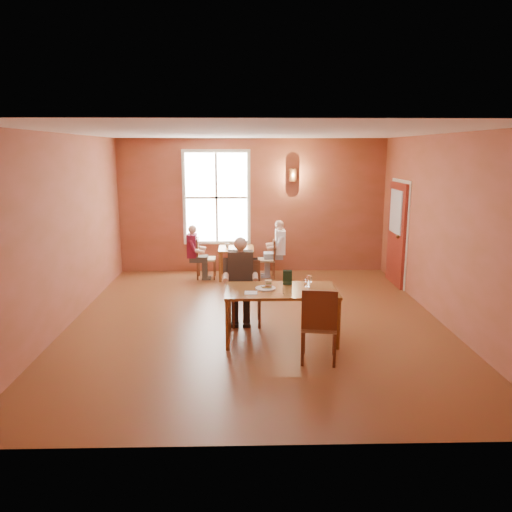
{
  "coord_description": "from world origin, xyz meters",
  "views": [
    {
      "loc": [
        -0.21,
        -7.74,
        2.74
      ],
      "look_at": [
        0.0,
        0.2,
        1.05
      ],
      "focal_mm": 35.0,
      "sensor_mm": 36.0,
      "label": 1
    }
  ],
  "objects_px": {
    "main_table": "(281,314)",
    "diner_maroon": "(205,252)",
    "chair_empty": "(319,324)",
    "diner_white": "(267,251)",
    "chair_diner_white": "(266,259)",
    "chair_diner_main": "(246,294)",
    "second_table": "(236,263)",
    "chair_diner_maroon": "(206,258)",
    "diner_main": "(246,285)"
  },
  "relations": [
    {
      "from": "main_table",
      "to": "diner_main",
      "type": "bearing_deg",
      "value": 128.88
    },
    {
      "from": "diner_white",
      "to": "diner_maroon",
      "type": "xyz_separation_m",
      "value": [
        -1.36,
        0.0,
        -0.03
      ]
    },
    {
      "from": "chair_diner_white",
      "to": "chair_diner_maroon",
      "type": "distance_m",
      "value": 1.3
    },
    {
      "from": "diner_maroon",
      "to": "chair_diner_white",
      "type": "bearing_deg",
      "value": 90.0
    },
    {
      "from": "chair_diner_maroon",
      "to": "second_table",
      "type": "bearing_deg",
      "value": 90.0
    },
    {
      "from": "chair_empty",
      "to": "chair_diner_maroon",
      "type": "xyz_separation_m",
      "value": [
        -1.8,
        4.41,
        -0.06
      ]
    },
    {
      "from": "diner_main",
      "to": "chair_diner_maroon",
      "type": "relative_size",
      "value": 1.48
    },
    {
      "from": "chair_diner_white",
      "to": "chair_diner_maroon",
      "type": "xyz_separation_m",
      "value": [
        -1.3,
        0.0,
        0.03
      ]
    },
    {
      "from": "second_table",
      "to": "chair_diner_maroon",
      "type": "bearing_deg",
      "value": 180.0
    },
    {
      "from": "chair_diner_main",
      "to": "diner_white",
      "type": "height_order",
      "value": "diner_white"
    },
    {
      "from": "chair_diner_main",
      "to": "main_table",
      "type": "bearing_deg",
      "value": 127.57
    },
    {
      "from": "main_table",
      "to": "diner_maroon",
      "type": "xyz_separation_m",
      "value": [
        -1.38,
        3.62,
        0.19
      ]
    },
    {
      "from": "diner_white",
      "to": "main_table",
      "type": "bearing_deg",
      "value": -179.67
    },
    {
      "from": "second_table",
      "to": "diner_maroon",
      "type": "height_order",
      "value": "diner_maroon"
    },
    {
      "from": "chair_empty",
      "to": "diner_white",
      "type": "height_order",
      "value": "diner_white"
    },
    {
      "from": "chair_diner_white",
      "to": "second_table",
      "type": "bearing_deg",
      "value": 90.0
    },
    {
      "from": "main_table",
      "to": "diner_main",
      "type": "relative_size",
      "value": 1.22
    },
    {
      "from": "chair_diner_main",
      "to": "second_table",
      "type": "xyz_separation_m",
      "value": [
        -0.2,
        2.97,
        -0.17
      ]
    },
    {
      "from": "main_table",
      "to": "chair_diner_white",
      "type": "distance_m",
      "value": 3.62
    },
    {
      "from": "diner_main",
      "to": "chair_empty",
      "type": "distance_m",
      "value": 1.7
    },
    {
      "from": "main_table",
      "to": "chair_diner_maroon",
      "type": "height_order",
      "value": "chair_diner_maroon"
    },
    {
      "from": "chair_diner_main",
      "to": "diner_maroon",
      "type": "relative_size",
      "value": 0.88
    },
    {
      "from": "main_table",
      "to": "chair_diner_maroon",
      "type": "bearing_deg",
      "value": 110.46
    },
    {
      "from": "chair_diner_main",
      "to": "second_table",
      "type": "distance_m",
      "value": 2.98
    },
    {
      "from": "chair_diner_main",
      "to": "diner_main",
      "type": "relative_size",
      "value": 0.76
    },
    {
      "from": "main_table",
      "to": "chair_empty",
      "type": "xyz_separation_m",
      "value": [
        0.44,
        -0.79,
        0.13
      ]
    },
    {
      "from": "second_table",
      "to": "chair_diner_maroon",
      "type": "xyz_separation_m",
      "value": [
        -0.65,
        0.0,
        0.11
      ]
    },
    {
      "from": "chair_empty",
      "to": "chair_diner_maroon",
      "type": "relative_size",
      "value": 1.14
    },
    {
      "from": "chair_diner_white",
      "to": "chair_diner_main",
      "type": "bearing_deg",
      "value": 171.4
    },
    {
      "from": "chair_diner_white",
      "to": "diner_white",
      "type": "xyz_separation_m",
      "value": [
        0.03,
        0.0,
        0.19
      ]
    },
    {
      "from": "second_table",
      "to": "main_table",
      "type": "bearing_deg",
      "value": -79.04
    },
    {
      "from": "diner_white",
      "to": "diner_maroon",
      "type": "distance_m",
      "value": 1.36
    },
    {
      "from": "chair_diner_white",
      "to": "diner_maroon",
      "type": "height_order",
      "value": "diner_maroon"
    },
    {
      "from": "main_table",
      "to": "diner_white",
      "type": "xyz_separation_m",
      "value": [
        -0.02,
        3.62,
        0.23
      ]
    },
    {
      "from": "chair_empty",
      "to": "chair_diner_main",
      "type": "bearing_deg",
      "value": 132.53
    },
    {
      "from": "diner_main",
      "to": "chair_diner_maroon",
      "type": "height_order",
      "value": "diner_main"
    },
    {
      "from": "chair_empty",
      "to": "second_table",
      "type": "bearing_deg",
      "value": 113.8
    },
    {
      "from": "second_table",
      "to": "diner_main",
      "type": "bearing_deg",
      "value": -86.17
    },
    {
      "from": "chair_empty",
      "to": "diner_white",
      "type": "bearing_deg",
      "value": 105.26
    },
    {
      "from": "chair_diner_white",
      "to": "chair_diner_maroon",
      "type": "relative_size",
      "value": 0.94
    },
    {
      "from": "second_table",
      "to": "chair_diner_white",
      "type": "bearing_deg",
      "value": 0.0
    },
    {
      "from": "main_table",
      "to": "diner_maroon",
      "type": "height_order",
      "value": "diner_maroon"
    },
    {
      "from": "chair_empty",
      "to": "diner_main",
      "type": "bearing_deg",
      "value": 133.08
    },
    {
      "from": "chair_diner_main",
      "to": "second_table",
      "type": "relative_size",
      "value": 1.34
    },
    {
      "from": "diner_white",
      "to": "chair_empty",
      "type": "bearing_deg",
      "value": -173.98
    },
    {
      "from": "main_table",
      "to": "chair_diner_main",
      "type": "relative_size",
      "value": 1.61
    },
    {
      "from": "second_table",
      "to": "diner_maroon",
      "type": "bearing_deg",
      "value": 180.0
    },
    {
      "from": "chair_diner_main",
      "to": "chair_diner_maroon",
      "type": "xyz_separation_m",
      "value": [
        -0.85,
        2.97,
        -0.06
      ]
    },
    {
      "from": "chair_empty",
      "to": "diner_maroon",
      "type": "relative_size",
      "value": 0.89
    },
    {
      "from": "main_table",
      "to": "diner_maroon",
      "type": "distance_m",
      "value": 3.88
    }
  ]
}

